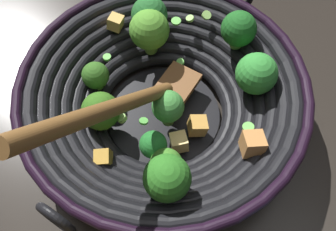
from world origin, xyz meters
TOP-DOWN VIEW (x-y plane):
  - ground_plane at (0.00, 0.00)m, footprint 4.00×4.00m
  - wok at (-0.00, -0.00)m, footprint 0.40×0.40m

SIDE VIEW (x-z plane):
  - ground_plane at x=0.00m, z-range 0.00..0.00m
  - wok at x=0.00m, z-range -0.08..0.20m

